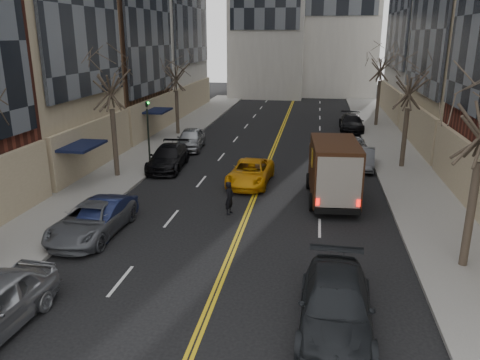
% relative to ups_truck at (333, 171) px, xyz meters
% --- Properties ---
extents(sidewalk_left, '(4.00, 66.00, 0.15)m').
position_rel_ups_truck_xyz_m(sidewalk_left, '(-13.10, 9.18, -1.58)').
color(sidewalk_left, slate).
rests_on(sidewalk_left, ground).
extents(sidewalk_right, '(4.00, 66.00, 0.15)m').
position_rel_ups_truck_xyz_m(sidewalk_right, '(4.90, 9.18, -1.58)').
color(sidewalk_right, slate).
rests_on(sidewalk_right, ground).
extents(tree_lf_mid, '(3.20, 3.20, 8.91)m').
position_rel_ups_truck_xyz_m(tree_lf_mid, '(-12.90, 2.18, 4.95)').
color(tree_lf_mid, '#382D23').
rests_on(tree_lf_mid, sidewalk_left).
extents(tree_lf_far, '(3.20, 3.20, 8.12)m').
position_rel_ups_truck_xyz_m(tree_lf_far, '(-12.90, 15.18, 4.37)').
color(tree_lf_far, '#382D23').
rests_on(tree_lf_far, sidewalk_left).
extents(tree_rt_mid, '(3.20, 3.20, 8.32)m').
position_rel_ups_truck_xyz_m(tree_rt_mid, '(4.70, 7.18, 4.52)').
color(tree_rt_mid, '#382D23').
rests_on(tree_rt_mid, sidewalk_right).
extents(tree_rt_far, '(3.20, 3.20, 9.11)m').
position_rel_ups_truck_xyz_m(tree_rt_far, '(4.70, 22.18, 5.09)').
color(tree_rt_far, '#382D23').
rests_on(tree_rt_far, sidewalk_right).
extents(traffic_signal, '(0.29, 0.26, 4.70)m').
position_rel_ups_truck_xyz_m(traffic_signal, '(-11.50, 4.17, 1.17)').
color(traffic_signal, black).
rests_on(traffic_signal, sidewalk_left).
extents(ups_truck, '(2.77, 6.13, 3.28)m').
position_rel_ups_truck_xyz_m(ups_truck, '(0.00, 0.00, 0.00)').
color(ups_truck, black).
rests_on(ups_truck, ground).
extents(observer_sedan, '(2.29, 5.36, 1.54)m').
position_rel_ups_truck_xyz_m(observer_sedan, '(-0.16, -11.44, -0.88)').
color(observer_sedan, black).
rests_on(observer_sedan, ground).
extents(taxi, '(2.51, 5.01, 1.36)m').
position_rel_ups_truck_xyz_m(taxi, '(-4.65, 2.22, -0.97)').
color(taxi, orange).
rests_on(taxi, ground).
extents(pedestrian, '(0.54, 0.68, 1.63)m').
position_rel_ups_truck_xyz_m(pedestrian, '(-4.97, -2.73, -0.84)').
color(pedestrian, black).
rests_on(pedestrian, ground).
extents(parked_lf_b, '(1.60, 4.30, 1.40)m').
position_rel_ups_truck_xyz_m(parked_lf_b, '(-10.09, -5.70, -0.95)').
color(parked_lf_b, '#101634').
rests_on(parked_lf_b, ground).
extents(parked_lf_c, '(2.41, 5.14, 1.42)m').
position_rel_ups_truck_xyz_m(parked_lf_c, '(-10.40, -6.27, -0.94)').
color(parked_lf_c, '#52545A').
rests_on(parked_lf_c, ground).
extents(parked_lf_d, '(2.44, 5.28, 1.49)m').
position_rel_ups_truck_xyz_m(parked_lf_d, '(-10.40, 4.63, -0.91)').
color(parked_lf_d, black).
rests_on(parked_lf_d, ground).
extents(parked_lf_e, '(2.27, 4.76, 1.57)m').
position_rel_ups_truck_xyz_m(parked_lf_e, '(-10.40, 10.22, -0.87)').
color(parked_lf_e, '#989B9F').
rests_on(parked_lf_e, ground).
extents(parked_rt_a, '(1.73, 4.04, 1.30)m').
position_rel_ups_truck_xyz_m(parked_rt_a, '(2.20, 6.75, -1.00)').
color(parked_rt_a, '#494C51').
rests_on(parked_rt_a, ground).
extents(parked_rt_b, '(2.44, 4.72, 1.27)m').
position_rel_ups_truck_xyz_m(parked_rt_b, '(1.74, 10.00, -1.02)').
color(parked_rt_b, '#A1A4A9').
rests_on(parked_rt_b, ground).
extents(parked_rt_c, '(2.11, 5.15, 1.49)m').
position_rel_ups_truck_xyz_m(parked_rt_c, '(2.20, 19.54, -0.91)').
color(parked_rt_c, black).
rests_on(parked_rt_c, ground).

